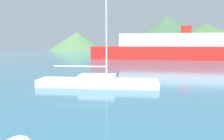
# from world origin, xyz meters

# --- Properties ---
(sailboat_inner) EXTENTS (8.55, 4.03, 11.43)m
(sailboat_inner) POSITION_xyz_m (-1.49, 13.95, 0.41)
(sailboat_inner) COLOR white
(sailboat_inner) RESTS_ON ground_plane
(ferry_distant) EXTENTS (38.43, 16.25, 6.66)m
(ferry_distant) POSITION_xyz_m (2.23, 47.11, 2.23)
(ferry_distant) COLOR red
(ferry_distant) RESTS_ON ground_plane
(hill_west) EXTENTS (27.41, 27.41, 8.80)m
(hill_west) POSITION_xyz_m (-50.06, 91.41, 4.40)
(hill_west) COLOR #476B42
(hill_west) RESTS_ON ground_plane
(hill_central) EXTENTS (48.24, 48.24, 16.68)m
(hill_central) POSITION_xyz_m (-9.59, 105.42, 8.34)
(hill_central) COLOR #38563D
(hill_central) RESTS_ON ground_plane
(hill_east) EXTENTS (50.34, 50.34, 11.65)m
(hill_east) POSITION_xyz_m (6.74, 101.37, 5.82)
(hill_east) COLOR #3D6038
(hill_east) RESTS_ON ground_plane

